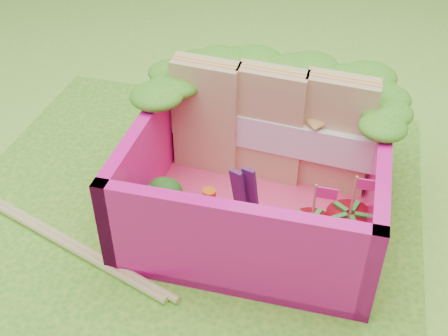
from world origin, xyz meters
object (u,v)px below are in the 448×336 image
sandwich_stack (271,126)px  broccoli (163,197)px  strawberry_left (309,239)px  strawberry_right (347,231)px  chopsticks (19,215)px  bento_box (259,170)px

sandwich_stack → broccoli: sandwich_stack is taller
sandwich_stack → strawberry_left: (0.32, -0.63, -0.21)m
sandwich_stack → strawberry_left: sandwich_stack is taller
strawberry_right → chopsticks: 1.78m
broccoli → strawberry_right: (0.96, 0.02, -0.04)m
broccoli → chopsticks: bearing=-170.6°
bento_box → sandwich_stack: bearing=89.1°
chopsticks → broccoli: bearing=9.4°
bento_box → chopsticks: 1.36m
bento_box → sandwich_stack: size_ratio=1.04×
broccoli → chopsticks: size_ratio=0.16×
strawberry_right → chopsticks: bearing=-174.8°
sandwich_stack → strawberry_right: sandwich_stack is taller
sandwich_stack → chopsticks: bearing=-151.7°
chopsticks → strawberry_right: bearing=5.2°
bento_box → chopsticks: size_ratio=0.62×
bento_box → broccoli: 0.54m
chopsticks → strawberry_left: bearing=2.1°
strawberry_left → strawberry_right: size_ratio=0.99×
strawberry_left → chopsticks: size_ratio=0.22×
sandwich_stack → strawberry_left: size_ratio=2.65×
broccoli → strawberry_left: bearing=-5.6°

